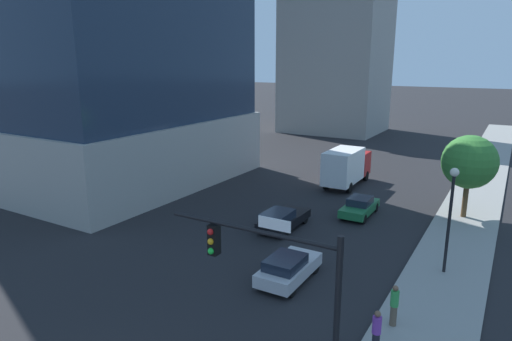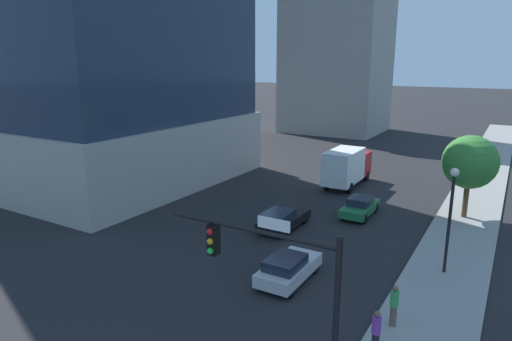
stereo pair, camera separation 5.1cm
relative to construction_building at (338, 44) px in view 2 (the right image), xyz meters
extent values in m
cube|color=gray|center=(23.02, -40.26, -13.26)|extent=(4.01, 120.00, 0.15)
cube|color=#9E9B93|center=(-7.43, -38.60, -10.46)|extent=(19.78, 21.73, 5.75)
cube|color=#9E9B93|center=(-0.04, 0.02, -1.34)|extent=(14.35, 12.66, 23.98)
cube|color=red|center=(4.27, -3.78, 3.58)|extent=(0.90, 0.90, 33.83)
cylinder|color=black|center=(21.41, -56.00, -10.22)|extent=(0.20, 0.20, 5.94)
cylinder|color=black|center=(18.40, -56.00, -7.66)|extent=(6.02, 0.14, 0.14)
cube|color=black|center=(17.05, -56.00, -8.28)|extent=(0.32, 0.36, 1.05)
sphere|color=red|center=(17.05, -56.19, -7.94)|extent=(0.22, 0.22, 0.22)
sphere|color=orange|center=(17.05, -56.19, -8.28)|extent=(0.22, 0.22, 0.22)
sphere|color=green|center=(17.05, -56.19, -8.62)|extent=(0.22, 0.22, 0.22)
cube|color=white|center=(19.31, -56.00, -7.31)|extent=(1.10, 0.04, 0.36)
cylinder|color=black|center=(22.88, -43.87, -10.61)|extent=(0.16, 0.16, 5.16)
sphere|color=silver|center=(22.88, -43.87, -7.85)|extent=(0.44, 0.44, 0.44)
cylinder|color=brown|center=(22.75, -34.11, -11.90)|extent=(0.36, 0.36, 2.58)
sphere|color=#387F33|center=(22.75, -34.11, -9.23)|extent=(3.69, 3.69, 3.69)
cube|color=#1E6638|center=(16.21, -37.20, -12.78)|extent=(1.76, 4.18, 0.56)
cube|color=#19212D|center=(16.21, -37.16, -12.24)|extent=(1.48, 1.86, 0.51)
cylinder|color=black|center=(15.44, -35.78, -13.01)|extent=(0.22, 0.65, 0.65)
cylinder|color=black|center=(16.99, -35.78, -13.01)|extent=(0.22, 0.65, 0.65)
cylinder|color=black|center=(15.44, -38.62, -13.01)|extent=(0.22, 0.65, 0.65)
cylinder|color=black|center=(16.99, -38.62, -13.01)|extent=(0.22, 0.65, 0.65)
cube|color=black|center=(12.67, -42.21, -12.76)|extent=(1.90, 4.46, 0.56)
cube|color=#19212D|center=(12.67, -43.14, -12.20)|extent=(1.60, 2.30, 0.56)
cylinder|color=black|center=(11.84, -40.69, -12.99)|extent=(0.22, 0.68, 0.68)
cylinder|color=black|center=(13.51, -40.69, -12.99)|extent=(0.22, 0.68, 0.68)
cylinder|color=black|center=(11.84, -43.73, -12.99)|extent=(0.22, 0.68, 0.68)
cylinder|color=black|center=(13.51, -43.73, -12.99)|extent=(0.22, 0.68, 0.68)
cube|color=#B7B7BC|center=(16.21, -48.55, -12.74)|extent=(1.88, 4.14, 0.63)
cube|color=#19212D|center=(16.21, -49.01, -12.17)|extent=(1.58, 2.13, 0.51)
cylinder|color=black|center=(15.39, -47.14, -13.00)|extent=(0.22, 0.66, 0.66)
cylinder|color=black|center=(17.04, -47.14, -13.00)|extent=(0.22, 0.66, 0.66)
cylinder|color=black|center=(15.39, -49.96, -13.00)|extent=(0.22, 0.66, 0.66)
cylinder|color=black|center=(17.04, -49.96, -13.00)|extent=(0.22, 0.66, 0.66)
cube|color=#B21E1E|center=(12.67, -27.51, -11.73)|extent=(2.33, 1.89, 2.10)
cube|color=white|center=(12.67, -30.96, -11.37)|extent=(2.33, 4.71, 2.81)
cylinder|color=black|center=(11.65, -27.51, -12.88)|extent=(0.30, 0.91, 0.91)
cylinder|color=black|center=(13.70, -27.51, -12.88)|extent=(0.30, 0.91, 0.91)
cylinder|color=black|center=(11.65, -32.14, -12.88)|extent=(0.30, 0.91, 0.91)
cylinder|color=black|center=(13.70, -32.14, -12.88)|extent=(0.30, 0.91, 0.91)
cylinder|color=brown|center=(21.80, -50.13, -12.75)|extent=(0.28, 0.28, 0.88)
cylinder|color=green|center=(21.80, -50.13, -11.97)|extent=(0.34, 0.34, 0.68)
sphere|color=brown|center=(21.80, -50.13, -11.51)|extent=(0.24, 0.24, 0.24)
cylinder|color=purple|center=(21.70, -52.36, -11.97)|extent=(0.34, 0.34, 0.67)
sphere|color=brown|center=(21.70, -52.36, -11.52)|extent=(0.24, 0.24, 0.24)
camera|label=1|loc=(25.26, -67.18, -2.52)|focal=31.27mm
camera|label=2|loc=(25.31, -67.16, -2.52)|focal=31.27mm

